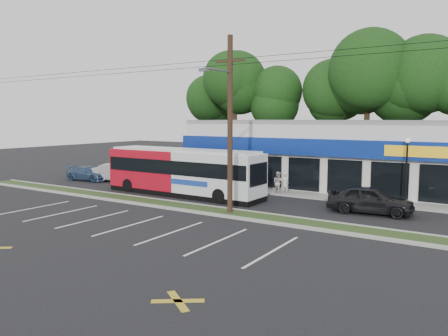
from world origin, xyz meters
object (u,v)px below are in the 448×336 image
metrobus (183,171)px  car_silver (122,172)px  pedestrian_a (285,184)px  lamp_post (407,164)px  car_blue (88,173)px  utility_pole (227,119)px  pedestrian_b (278,183)px  car_dark (370,200)px

metrobus → car_silver: (-8.48, 2.28, -0.92)m
car_silver → pedestrian_a: size_ratio=3.07×
lamp_post → metrobus: (-14.11, -4.30, -0.92)m
car_blue → pedestrian_a: (17.72, 2.66, 0.20)m
pedestrian_a → lamp_post: bearing=148.6°
utility_pole → metrobus: (-5.94, 3.57, -3.66)m
car_blue → lamp_post: bearing=-87.5°
pedestrian_a → metrobus: bearing=-0.1°
lamp_post → pedestrian_a: (-8.04, -0.30, -1.85)m
car_silver → car_blue: 3.31m
utility_pole → car_silver: size_ratio=9.97×
utility_pole → pedestrian_a: 8.86m
utility_pole → pedestrian_b: 8.86m
lamp_post → car_blue: bearing=-173.5°
pedestrian_a → utility_pole: bearing=55.6°
car_silver → car_blue: bearing=95.2°
pedestrian_a → pedestrian_b: bearing=-33.5°
car_dark → pedestrian_a: 7.39m
car_dark → car_silver: 21.34m
utility_pole → car_blue: (-17.59, 4.92, -4.79)m
lamp_post → metrobus: 14.78m
car_blue → pedestrian_a: size_ratio=2.62×
metrobus → car_blue: 11.78m
car_blue → pedestrian_b: size_ratio=2.59×
utility_pole → pedestrian_b: size_ratio=30.36×
car_blue → pedestrian_a: bearing=-85.5°
metrobus → pedestrian_b: size_ratio=7.49×
pedestrian_b → car_dark: bearing=177.8°
car_dark → pedestrian_a: size_ratio=2.92×
car_dark → pedestrian_a: pedestrian_a is taller
lamp_post → pedestrian_a: 8.26m
utility_pole → pedestrian_b: utility_pole is taller
metrobus → car_silver: 8.83m
metrobus → car_silver: metrobus is taller
car_silver → lamp_post: bearing=-96.2°
car_silver → car_blue: (-3.17, -0.94, -0.21)m
car_dark → car_blue: bearing=84.0°
pedestrian_a → car_blue: bearing=-25.0°
car_silver → metrobus: bearing=-116.3°
metrobus → pedestrian_a: bearing=34.3°
car_silver → pedestrian_b: size_ratio=3.05×
pedestrian_b → utility_pole: bearing=113.2°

